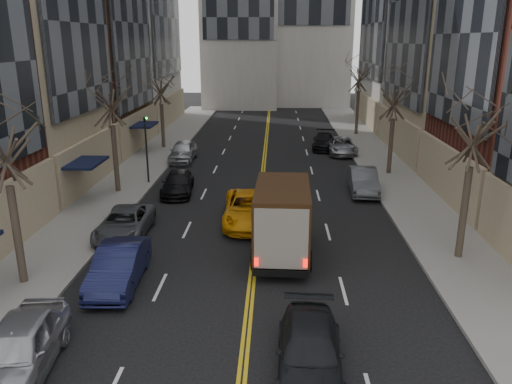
% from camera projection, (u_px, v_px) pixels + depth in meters
% --- Properties ---
extents(sidewalk_left, '(4.00, 66.00, 0.15)m').
position_uv_depth(sidewalk_left, '(144.00, 164.00, 37.46)').
color(sidewalk_left, slate).
rests_on(sidewalk_left, ground).
extents(sidewalk_right, '(4.00, 66.00, 0.15)m').
position_uv_depth(sidewalk_right, '(385.00, 167.00, 36.78)').
color(sidewalk_right, slate).
rests_on(sidewalk_right, ground).
extents(tree_lf_near, '(3.20, 3.20, 8.41)m').
position_uv_depth(tree_lf_near, '(0.00, 124.00, 17.49)').
color(tree_lf_near, '#382D23').
rests_on(tree_lf_near, sidewalk_left).
extents(tree_lf_mid, '(3.20, 3.20, 8.91)m').
position_uv_depth(tree_lf_mid, '(109.00, 84.00, 28.85)').
color(tree_lf_mid, '#382D23').
rests_on(tree_lf_mid, sidewalk_left).
extents(tree_lf_far, '(3.20, 3.20, 8.12)m').
position_uv_depth(tree_lf_far, '(160.00, 78.00, 41.43)').
color(tree_lf_far, '#382D23').
rests_on(tree_lf_far, sidewalk_left).
extents(tree_rt_near, '(3.20, 3.20, 8.71)m').
position_uv_depth(tree_rt_near, '(477.00, 109.00, 19.63)').
color(tree_rt_near, '#382D23').
rests_on(tree_rt_near, sidewalk_right).
extents(tree_rt_mid, '(3.20, 3.20, 8.32)m').
position_uv_depth(tree_rt_mid, '(396.00, 85.00, 33.08)').
color(tree_rt_mid, '#382D23').
rests_on(tree_rt_mid, sidewalk_right).
extents(tree_rt_far, '(3.20, 3.20, 9.11)m').
position_uv_depth(tree_rt_far, '(360.00, 65.00, 47.24)').
color(tree_rt_far, '#382D23').
rests_on(tree_rt_far, sidewalk_right).
extents(traffic_signal, '(0.29, 0.26, 4.70)m').
position_uv_depth(traffic_signal, '(146.00, 142.00, 31.81)').
color(traffic_signal, black).
rests_on(traffic_signal, sidewalk_left).
extents(ups_truck, '(2.59, 6.05, 3.28)m').
position_uv_depth(ups_truck, '(282.00, 219.00, 21.57)').
color(ups_truck, black).
rests_on(ups_truck, ground).
extents(observer_sedan, '(2.08, 4.67, 1.33)m').
position_uv_depth(observer_sedan, '(310.00, 352.00, 14.07)').
color(observer_sedan, black).
rests_on(observer_sedan, ground).
extents(taxi, '(2.78, 5.62, 1.53)m').
position_uv_depth(taxi, '(249.00, 209.00, 25.60)').
color(taxi, orange).
rests_on(taxi, ground).
extents(pedestrian, '(0.39, 0.59, 1.61)m').
position_uv_depth(pedestrian, '(265.00, 192.00, 28.18)').
color(pedestrian, black).
rests_on(pedestrian, ground).
extents(parked_lf_a, '(2.40, 4.90, 1.61)m').
position_uv_depth(parked_lf_a, '(18.00, 349.00, 13.95)').
color(parked_lf_a, '#ABACB3').
rests_on(parked_lf_a, ground).
extents(parked_lf_b, '(1.81, 4.68, 1.52)m').
position_uv_depth(parked_lf_b, '(119.00, 266.00, 19.14)').
color(parked_lf_b, '#111436').
rests_on(parked_lf_b, ground).
extents(parked_lf_c, '(2.28, 4.79, 1.32)m').
position_uv_depth(parked_lf_c, '(125.00, 224.00, 23.83)').
color(parked_lf_c, '#4B4D52').
rests_on(parked_lf_c, ground).
extents(parked_lf_d, '(2.17, 4.55, 1.28)m').
position_uv_depth(parked_lf_d, '(178.00, 183.00, 30.56)').
color(parked_lf_d, black).
rests_on(parked_lf_d, ground).
extents(parked_lf_e, '(1.83, 4.53, 1.54)m').
position_uv_depth(parked_lf_e, '(183.00, 151.00, 38.64)').
color(parked_lf_e, '#A8ACB0').
rests_on(parked_lf_e, ground).
extents(parked_rt_a, '(1.85, 4.65, 1.51)m').
position_uv_depth(parked_rt_a, '(363.00, 181.00, 30.66)').
color(parked_rt_a, '#46494D').
rests_on(parked_rt_a, ground).
extents(parked_rt_b, '(2.31, 4.86, 1.34)m').
position_uv_depth(parked_rt_b, '(341.00, 146.00, 41.11)').
color(parked_rt_b, '#96989D').
rests_on(parked_rt_b, ground).
extents(parked_rt_c, '(2.52, 4.99, 1.39)m').
position_uv_depth(parked_rt_c, '(325.00, 141.00, 42.96)').
color(parked_rt_c, black).
rests_on(parked_rt_c, ground).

